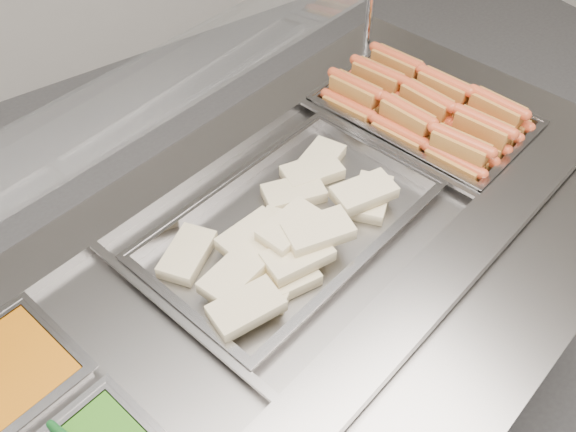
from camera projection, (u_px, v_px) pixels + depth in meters
steam_counter at (276, 339)px, 1.77m from camera, size 1.96×1.21×0.87m
tray_rail at (459, 378)px, 1.25m from camera, size 1.76×0.74×0.05m
sneeze_guard at (194, 64)px, 1.29m from camera, size 1.62×0.65×0.43m
pan_hotdogs at (422, 123)px, 1.78m from camera, size 0.45×0.60×0.10m
pan_wraps at (291, 228)px, 1.49m from camera, size 0.73×0.53×0.07m
hotdogs_in_buns at (425, 109)px, 1.75m from camera, size 0.40×0.55×0.11m
tortilla_wraps at (290, 232)px, 1.44m from camera, size 0.62×0.41×0.09m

